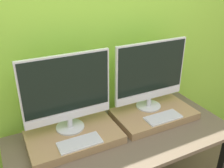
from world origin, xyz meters
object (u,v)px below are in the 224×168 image
Objects in this scene: monitor_right at (151,74)px; keyboard_right at (163,117)px; keyboard_left at (80,143)px; monitor_left at (67,91)px.

monitor_right is 2.15× the size of keyboard_right.
monitor_right is at bearing 16.44° from keyboard_left.
monitor_right reaches higher than keyboard_left.
monitor_right is at bearing 90.00° from keyboard_right.
monitor_right is (0.67, 0.00, 0.00)m from monitor_left.
keyboard_right is at bearing -90.00° from monitor_right.
keyboard_right is (0.67, 0.00, 0.00)m from keyboard_left.
monitor_left is at bearing 163.56° from keyboard_right.
keyboard_right is at bearing -16.44° from monitor_left.
monitor_left and monitor_right have the same top height.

